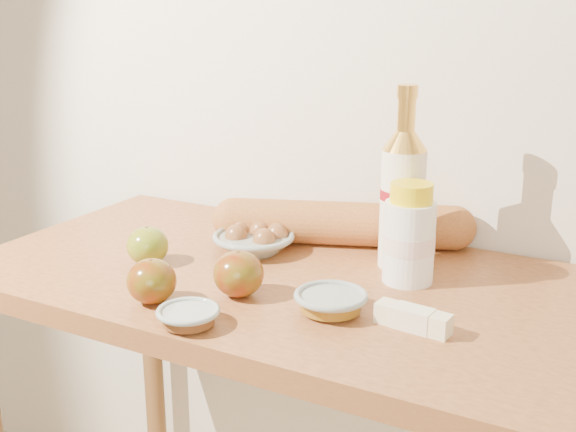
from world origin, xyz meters
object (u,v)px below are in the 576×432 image
(table, at_px, (296,339))
(bourbon_bottle, at_px, (403,195))
(cream_bottle, at_px, (409,237))
(egg_bowl, at_px, (254,240))
(baguette, at_px, (342,223))

(table, relative_size, bourbon_bottle, 3.63)
(table, distance_m, cream_bottle, 0.28)
(cream_bottle, xyz_separation_m, egg_bowl, (-0.31, 0.01, -0.06))
(table, relative_size, cream_bottle, 6.83)
(bourbon_bottle, bearing_deg, table, -126.44)
(bourbon_bottle, xyz_separation_m, cream_bottle, (0.04, -0.07, -0.05))
(bourbon_bottle, distance_m, egg_bowl, 0.30)
(cream_bottle, bearing_deg, egg_bowl, -164.96)
(cream_bottle, bearing_deg, table, -141.86)
(table, bearing_deg, baguette, 90.25)
(bourbon_bottle, xyz_separation_m, egg_bowl, (-0.28, -0.06, -0.11))
(table, distance_m, bourbon_bottle, 0.33)
(table, relative_size, egg_bowl, 6.96)
(cream_bottle, distance_m, egg_bowl, 0.32)
(bourbon_bottle, relative_size, egg_bowl, 1.92)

